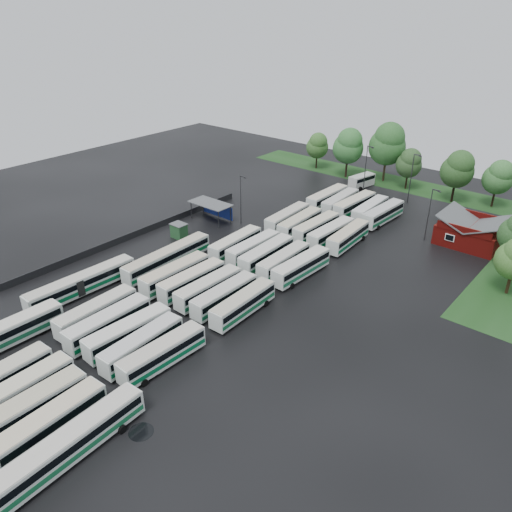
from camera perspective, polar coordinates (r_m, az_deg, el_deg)
The scene contains 53 objects.
ground at distance 71.37m, azimuth -7.46°, elevation -4.70°, with size 160.00×160.00×0.00m, color black.
brick_building at distance 92.79m, azimuth 23.26°, elevation 2.33°, with size 10.07×8.60×5.39m.
wash_shed at distance 94.85m, azimuth -5.05°, elevation 5.80°, with size 8.20×4.20×3.58m.
utility_hut at distance 88.92m, azimuth -8.80°, elevation 2.90°, with size 2.70×2.20×2.62m.
grass_strip_north at distance 119.66m, azimuth 16.60°, elevation 7.83°, with size 80.00×10.00×0.01m, color #193F15.
west_fence at distance 90.96m, azimuth -13.45°, elevation 2.52°, with size 0.10×50.00×1.20m, color #2D2D30.
bus_r0c2 at distance 58.20m, azimuth -25.30°, elevation -13.83°, with size 2.74×11.28×3.12m.
bus_r0c3 at distance 55.67m, azimuth -24.43°, elevation -15.66°, with size 2.51×11.59×3.22m.
bus_r0c4 at distance 53.49m, azimuth -22.43°, elevation -17.27°, with size 2.98×11.45×3.16m.
bus_r1c0 at distance 67.60m, azimuth -17.78°, elevation -6.16°, with size 2.80×11.38×3.15m.
bus_r1c1 at distance 64.99m, azimuth -16.53°, elevation -7.39°, with size 2.63×11.56×3.21m.
bus_r1c2 at distance 62.78m, azimuth -14.39°, elevation -8.46°, with size 2.93×11.39×3.14m.
bus_r1c3 at distance 60.49m, azimuth -12.89°, elevation -9.83°, with size 2.85×11.19×3.09m.
bus_r1c4 at distance 58.66m, azimuth -10.65°, elevation -10.90°, with size 2.73×11.17×3.09m.
bus_r2c0 at distance 73.87m, azimuth -9.22°, elevation -2.06°, with size 2.65×11.62×3.22m.
bus_r2c1 at distance 72.10m, azimuth -7.33°, elevation -2.77°, with size 2.67×11.12×3.08m.
bus_r2c2 at distance 69.97m, azimuth -5.45°, elevation -3.66°, with size 2.59×11.10×3.08m.
bus_r2c3 at distance 68.10m, azimuth -3.62°, elevation -4.54°, with size 2.39×10.98×3.05m.
bus_r2c4 at distance 66.22m, azimuth -1.47°, elevation -5.48°, with size 2.73×11.16×3.08m.
bus_r3c0 at distance 82.30m, azimuth -2.37°, elevation 1.43°, with size 2.81×11.10×3.06m.
bus_r3c1 at distance 80.78m, azimuth -0.30°, elevation 0.92°, with size 2.45×11.00×3.05m.
bus_r3c2 at distance 78.62m, azimuth 1.22°, elevation 0.21°, with size 2.77×11.56×3.20m.
bus_r3c3 at distance 76.87m, azimuth 3.19°, elevation -0.57°, with size 2.57×11.04×3.06m.
bus_r3c4 at distance 75.31m, azimuth 5.18°, elevation -1.22°, with size 2.94×11.47×3.16m.
bus_r4c0 at distance 92.16m, azimuth 3.62°, elevation 4.36°, with size 2.96×11.48×3.17m.
bus_r4c1 at distance 90.16m, azimuth 5.03°, elevation 3.76°, with size 2.88×11.38×3.14m.
bus_r4c2 at distance 88.89m, azimuth 6.91°, elevation 3.29°, with size 2.70×11.19×3.09m.
bus_r4c3 at distance 86.98m, azimuth 8.57°, elevation 2.62°, with size 2.78×11.17×3.09m.
bus_r4c4 at distance 86.07m, azimuth 10.48°, elevation 2.19°, with size 2.89×11.20×3.09m.
bus_r5c0 at distance 102.70m, azimuth 8.15°, elevation 6.60°, with size 2.61×11.63×3.23m.
bus_r5c1 at distance 101.13m, azimuth 9.60°, elevation 6.13°, with size 2.84×11.27×3.11m.
bus_r5c2 at distance 99.96m, azimuth 11.18°, elevation 5.77°, with size 3.00×11.68×3.22m.
bus_r5c3 at distance 98.40m, azimuth 12.90°, elevation 5.19°, with size 2.71×11.13×3.08m.
bus_r5c4 at distance 96.89m, azimuth 14.33°, elevation 4.71°, with size 2.96×11.46×3.16m.
artic_bus_west_b at distance 78.96m, azimuth -10.08°, elevation -0.17°, with size 2.74×16.48×3.05m.
artic_bus_west_c at distance 74.89m, azimuth -19.30°, elevation -3.00°, with size 2.78×16.52×3.06m.
artic_bus_east at distance 50.81m, azimuth -21.09°, elevation -19.85°, with size 3.18×16.76×3.09m.
minibus at distance 115.14m, azimuth 11.99°, elevation 8.45°, with size 3.53×6.75×2.80m.
tree_north_0 at distance 125.86m, azimuth 7.05°, elevation 12.44°, with size 5.43×5.43×8.99m.
tree_north_1 at distance 119.61m, azimuth 10.54°, elevation 12.29°, with size 7.10×7.10×11.75m.
tree_north_2 at distance 118.24m, azimuth 14.85°, elevation 12.32°, with size 8.28×8.28×13.71m.
tree_north_3 at distance 115.14m, azimuth 17.13°, elevation 10.14°, with size 5.58×5.58×9.25m.
tree_north_4 at distance 110.07m, azimuth 22.10°, elevation 9.22°, with size 6.67×6.67×11.04m.
tree_north_5 at distance 110.71m, azimuth 26.01°, elevation 8.13°, with size 5.95×5.95×9.86m.
lamp_post_ne at distance 90.01m, azimuth 19.25°, elevation 4.85°, with size 1.46×0.28×9.49m.
lamp_post_nw at distance 91.94m, azimuth -1.71°, elevation 6.84°, with size 1.45×0.28×9.41m.
lamp_post_back_w at distance 111.44m, azimuth 12.49°, elevation 10.09°, with size 1.55×0.30×10.06m.
lamp_post_back_e at distance 106.40m, azimuth 17.40°, elevation 8.80°, with size 1.60×0.31×10.41m.
puddle_0 at distance 64.61m, azimuth -23.95°, elevation -10.98°, with size 4.32×4.32×0.01m, color black.
puddle_1 at distance 57.76m, azimuth -18.27°, elevation -14.90°, with size 3.01×3.01×0.01m, color black.
puddle_2 at distance 78.11m, azimuth -8.54°, elevation -1.77°, with size 5.28×5.28×0.01m, color black.
puddle_3 at distance 68.63m, azimuth -4.02°, elevation -5.94°, with size 3.79×3.79×0.01m, color black.
puddle_4 at distance 52.68m, azimuth -13.00°, elevation -19.00°, with size 2.49×2.49×0.01m, color black.
Camera 1 is at (45.59, -40.16, 37.45)m, focal length 35.00 mm.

